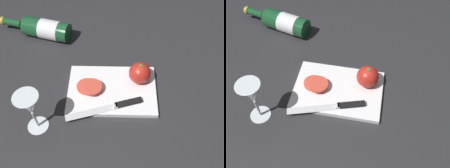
% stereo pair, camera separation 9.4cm
% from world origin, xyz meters
% --- Properties ---
extents(ground_plane, '(3.00, 3.00, 0.00)m').
position_xyz_m(ground_plane, '(0.00, 0.00, 0.00)').
color(ground_plane, '#28282B').
extents(cutting_board, '(0.32, 0.22, 0.02)m').
position_xyz_m(cutting_board, '(0.05, 0.01, 0.01)').
color(cutting_board, white).
rests_on(cutting_board, ground_plane).
extents(wine_bottle, '(0.32, 0.14, 0.09)m').
position_xyz_m(wine_bottle, '(0.35, -0.29, 0.04)').
color(wine_bottle, '#194C28').
rests_on(wine_bottle, ground_plane).
extents(wine_glass, '(0.08, 0.08, 0.17)m').
position_xyz_m(wine_glass, '(0.30, 0.16, 0.12)').
color(wine_glass, silver).
rests_on(wine_glass, ground_plane).
extents(whole_tomato, '(0.08, 0.08, 0.08)m').
position_xyz_m(whole_tomato, '(-0.05, -0.03, 0.06)').
color(whole_tomato, red).
rests_on(whole_tomato, cutting_board).
extents(knife, '(0.27, 0.10, 0.01)m').
position_xyz_m(knife, '(0.03, 0.09, 0.02)').
color(knife, silver).
rests_on(knife, cutting_board).
extents(tomato_slice_stack_near, '(0.10, 0.09, 0.03)m').
position_xyz_m(tomato_slice_stack_near, '(0.13, 0.01, 0.03)').
color(tomato_slice_stack_near, '#DB4C38').
rests_on(tomato_slice_stack_near, cutting_board).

